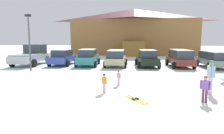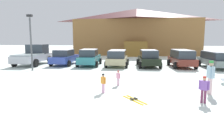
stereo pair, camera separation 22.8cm
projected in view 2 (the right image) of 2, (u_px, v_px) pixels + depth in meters
ground at (114, 115)px, 7.20m from camera, size 160.00×160.00×0.00m
ski_lodge at (136, 31)px, 36.97m from camera, size 21.86×11.96×8.27m
parked_blue_hatchback at (65, 57)px, 21.29m from camera, size 2.18×4.64×1.66m
parked_teal_hatchback at (89, 57)px, 20.67m from camera, size 2.36×4.66×1.72m
parked_beige_suv at (117, 57)px, 20.17m from camera, size 2.25×4.29×1.64m
parked_black_sedan at (148, 58)px, 19.83m from camera, size 2.41×4.51×1.69m
parked_maroon_van at (182, 58)px, 19.44m from camera, size 2.36×4.37×1.71m
parked_grey_wagon at (216, 59)px, 18.89m from camera, size 2.43×4.82×1.59m
pickup_truck at (34, 55)px, 21.48m from camera, size 2.66×5.60×2.15m
skier_child_in_orange_jacket at (103, 82)px, 10.08m from camera, size 0.30×0.26×0.99m
skier_adult_in_blue_parka at (211, 75)px, 9.82m from camera, size 0.26×0.62×1.67m
skier_child_in_purple_jacket at (204, 88)px, 8.45m from camera, size 0.40×0.27×1.16m
skier_child_in_pink_snowsuit at (118, 77)px, 11.70m from camera, size 0.27×0.24×0.89m
pair_of_skis at (134, 100)px, 8.96m from camera, size 1.14×1.41×0.08m
lamp_post at (31, 39)px, 17.11m from camera, size 0.44×0.24×4.79m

